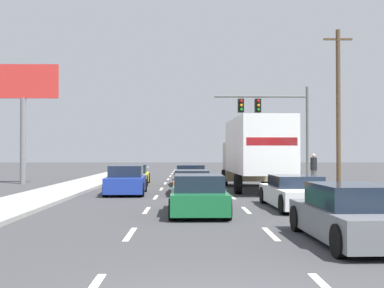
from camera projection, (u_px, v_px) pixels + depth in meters
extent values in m
plane|color=#3D3D3F|center=(192.00, 184.00, 31.00)|extent=(140.00, 140.00, 0.00)
cube|color=#9E9E99|center=(320.00, 189.00, 26.07)|extent=(2.70, 80.00, 0.14)
cube|color=#9E9E99|center=(66.00, 189.00, 25.93)|extent=(2.70, 80.00, 0.14)
cube|color=silver|center=(130.00, 234.00, 12.12)|extent=(0.14, 2.00, 0.01)
cube|color=silver|center=(147.00, 210.00, 17.11)|extent=(0.14, 2.00, 0.01)
cube|color=silver|center=(156.00, 197.00, 22.11)|extent=(0.14, 2.00, 0.01)
cube|color=silver|center=(161.00, 189.00, 27.11)|extent=(0.14, 2.00, 0.01)
cube|color=silver|center=(165.00, 183.00, 32.11)|extent=(0.14, 2.00, 0.01)
cube|color=silver|center=(168.00, 179.00, 37.11)|extent=(0.14, 2.00, 0.01)
cube|color=silver|center=(170.00, 176.00, 42.11)|extent=(0.14, 2.00, 0.01)
cube|color=silver|center=(172.00, 174.00, 47.11)|extent=(0.14, 2.00, 0.01)
cube|color=silver|center=(174.00, 172.00, 52.11)|extent=(0.14, 2.00, 0.01)
cube|color=silver|center=(175.00, 170.00, 57.11)|extent=(0.14, 2.00, 0.01)
cube|color=silver|center=(271.00, 234.00, 12.15)|extent=(0.14, 2.00, 0.01)
cube|color=silver|center=(246.00, 210.00, 17.15)|extent=(0.14, 2.00, 0.01)
cube|color=silver|center=(233.00, 197.00, 22.15)|extent=(0.14, 2.00, 0.01)
cube|color=silver|center=(224.00, 189.00, 27.15)|extent=(0.14, 2.00, 0.01)
cube|color=silver|center=(218.00, 183.00, 32.15)|extent=(0.14, 2.00, 0.01)
cube|color=silver|center=(214.00, 179.00, 37.15)|extent=(0.14, 2.00, 0.01)
cube|color=silver|center=(211.00, 176.00, 42.15)|extent=(0.14, 2.00, 0.01)
cube|color=silver|center=(208.00, 174.00, 47.14)|extent=(0.14, 2.00, 0.01)
cube|color=silver|center=(206.00, 172.00, 52.14)|extent=(0.14, 2.00, 0.01)
cube|color=silver|center=(205.00, 170.00, 57.14)|extent=(0.14, 2.00, 0.01)
cube|color=yellow|center=(134.00, 178.00, 31.02)|extent=(1.96, 4.52, 0.56)
cube|color=#192333|center=(134.00, 169.00, 31.09)|extent=(1.66, 2.33, 0.55)
cylinder|color=black|center=(122.00, 178.00, 32.65)|extent=(0.24, 0.65, 0.64)
cylinder|color=black|center=(148.00, 178.00, 32.74)|extent=(0.24, 0.65, 0.64)
cylinder|color=black|center=(117.00, 181.00, 29.31)|extent=(0.24, 0.65, 0.64)
cylinder|color=black|center=(146.00, 181.00, 29.39)|extent=(0.24, 0.65, 0.64)
cube|color=#1E389E|center=(126.00, 184.00, 23.77)|extent=(1.88, 4.17, 0.70)
cube|color=#192333|center=(126.00, 171.00, 23.67)|extent=(1.59, 2.05, 0.52)
cylinder|color=black|center=(113.00, 185.00, 25.23)|extent=(0.24, 0.65, 0.64)
cylinder|color=black|center=(145.00, 185.00, 25.31)|extent=(0.24, 0.65, 0.64)
cylinder|color=black|center=(105.00, 190.00, 22.23)|extent=(0.24, 0.65, 0.64)
cylinder|color=black|center=(142.00, 190.00, 22.31)|extent=(0.24, 0.65, 0.64)
cube|color=black|center=(190.00, 177.00, 30.58)|extent=(1.98, 4.47, 0.67)
cube|color=#192333|center=(190.00, 168.00, 30.37)|extent=(1.69, 2.18, 0.42)
cylinder|color=black|center=(176.00, 178.00, 32.20)|extent=(0.24, 0.65, 0.64)
cylinder|color=black|center=(202.00, 178.00, 32.27)|extent=(0.24, 0.65, 0.64)
cylinder|color=black|center=(176.00, 181.00, 28.89)|extent=(0.24, 0.65, 0.64)
cylinder|color=black|center=(206.00, 181.00, 28.96)|extent=(0.24, 0.65, 0.64)
cube|color=orange|center=(192.00, 185.00, 24.22)|extent=(1.86, 4.73, 0.55)
cube|color=#192333|center=(192.00, 175.00, 24.01)|extent=(1.60, 2.40, 0.44)
cylinder|color=black|center=(175.00, 184.00, 25.99)|extent=(0.23, 0.64, 0.64)
cylinder|color=black|center=(206.00, 184.00, 26.04)|extent=(0.23, 0.64, 0.64)
cylinder|color=black|center=(174.00, 190.00, 22.39)|extent=(0.23, 0.64, 0.64)
cylinder|color=black|center=(211.00, 189.00, 22.44)|extent=(0.23, 0.64, 0.64)
cube|color=#196B38|center=(198.00, 200.00, 16.20)|extent=(1.77, 4.31, 0.62)
cube|color=#192333|center=(199.00, 183.00, 15.90)|extent=(1.54, 2.14, 0.51)
cylinder|color=black|center=(174.00, 199.00, 17.77)|extent=(0.23, 0.64, 0.64)
cylinder|color=black|center=(219.00, 199.00, 17.81)|extent=(0.23, 0.64, 0.64)
cylinder|color=black|center=(172.00, 209.00, 14.59)|extent=(0.23, 0.64, 0.64)
cylinder|color=black|center=(228.00, 209.00, 14.62)|extent=(0.23, 0.64, 0.64)
cube|color=white|center=(258.00, 146.00, 25.35)|extent=(2.71, 7.24, 2.74)
cube|color=red|center=(272.00, 141.00, 21.79)|extent=(2.25, 0.11, 0.36)
cube|color=tan|center=(244.00, 162.00, 29.98)|extent=(2.46, 2.20, 2.28)
cylinder|color=black|center=(225.00, 178.00, 29.92)|extent=(0.33, 0.97, 0.96)
cylinder|color=black|center=(264.00, 178.00, 30.01)|extent=(0.33, 0.97, 0.96)
cylinder|color=black|center=(238.00, 184.00, 23.84)|extent=(0.33, 0.97, 0.96)
cylinder|color=black|center=(288.00, 184.00, 23.93)|extent=(0.33, 0.97, 0.96)
cube|color=white|center=(296.00, 196.00, 17.80)|extent=(1.92, 4.67, 0.60)
cube|color=#192333|center=(295.00, 181.00, 17.89)|extent=(1.63, 2.07, 0.41)
cylinder|color=black|center=(263.00, 195.00, 19.53)|extent=(0.24, 0.65, 0.64)
cylinder|color=black|center=(306.00, 195.00, 19.59)|extent=(0.24, 0.65, 0.64)
cylinder|color=black|center=(283.00, 204.00, 16.01)|extent=(0.24, 0.65, 0.64)
cylinder|color=black|center=(335.00, 204.00, 16.08)|extent=(0.24, 0.65, 0.64)
cube|color=slate|center=(352.00, 222.00, 10.99)|extent=(1.87, 4.35, 0.63)
cube|color=#192333|center=(353.00, 196.00, 10.93)|extent=(1.60, 2.25, 0.51)
cylinder|color=black|center=(297.00, 219.00, 12.55)|extent=(0.24, 0.65, 0.64)
cylinder|color=black|center=(360.00, 218.00, 12.62)|extent=(0.24, 0.65, 0.64)
cylinder|color=black|center=(340.00, 241.00, 9.36)|extent=(0.24, 0.65, 0.64)
cylinder|color=#595B56|center=(307.00, 134.00, 35.63)|extent=(0.20, 0.20, 6.66)
cylinder|color=#595B56|center=(261.00, 97.00, 35.64)|extent=(6.60, 0.14, 0.14)
cube|color=black|center=(258.00, 106.00, 35.63)|extent=(0.40, 0.56, 0.95)
sphere|color=red|center=(258.00, 101.00, 35.32)|extent=(0.20, 0.20, 0.20)
sphere|color=orange|center=(258.00, 105.00, 35.32)|extent=(0.20, 0.20, 0.20)
sphere|color=green|center=(258.00, 110.00, 35.31)|extent=(0.20, 0.20, 0.20)
cube|color=black|center=(241.00, 106.00, 35.61)|extent=(0.40, 0.56, 0.95)
sphere|color=red|center=(241.00, 101.00, 35.31)|extent=(0.20, 0.20, 0.20)
sphere|color=orange|center=(241.00, 105.00, 35.30)|extent=(0.20, 0.20, 0.20)
sphere|color=green|center=(241.00, 110.00, 35.30)|extent=(0.20, 0.20, 0.20)
cylinder|color=brown|center=(338.00, 107.00, 31.39)|extent=(0.28, 0.28, 9.69)
cube|color=brown|center=(338.00, 39.00, 31.46)|extent=(1.80, 0.12, 0.12)
cylinder|color=slate|center=(23.00, 141.00, 31.68)|extent=(0.36, 0.36, 5.41)
cube|color=red|center=(23.00, 81.00, 31.74)|extent=(4.43, 0.20, 2.15)
cylinder|color=#3F3F42|center=(314.00, 177.00, 28.81)|extent=(0.32, 0.32, 0.83)
cylinder|color=black|center=(314.00, 164.00, 28.83)|extent=(0.38, 0.38, 0.72)
sphere|color=tan|center=(314.00, 156.00, 28.84)|extent=(0.22, 0.22, 0.22)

